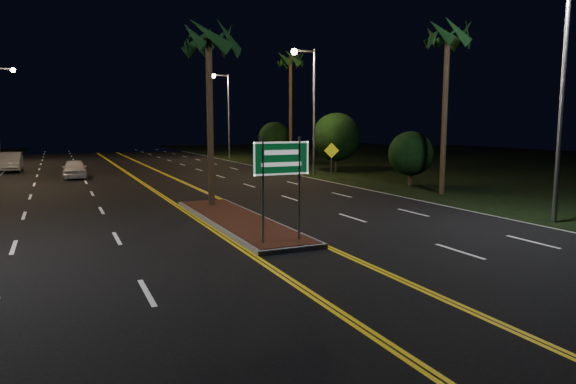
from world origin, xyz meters
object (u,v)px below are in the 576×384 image
streetlight_left_far (1,103)px  warning_sign (331,156)px  median_island (237,220)px  shrub_far (275,138)px  palm_right_near (448,36)px  streetlight_right_far (225,106)px  car_near (74,167)px  streetlight_right_mid (309,97)px  shrub_near (411,154)px  palm_median (208,40)px  highway_sign (281,168)px  shrub_mid (336,137)px  streetlight_right_near (557,71)px  palm_right_far (291,61)px  car_far (10,160)px

streetlight_left_far → warning_sign: bearing=-48.9°
median_island → shrub_far: (13.80, 29.00, 2.25)m
warning_sign → shrub_far: bearing=96.3°
palm_right_near → streetlight_left_far: bearing=124.2°
median_island → streetlight_right_far: (10.61, 35.00, 5.57)m
median_island → car_near: (-5.04, 20.12, 0.68)m
streetlight_right_mid → palm_right_near: bearing=-81.1°
shrub_far → shrub_near: bearing=-90.8°
palm_median → car_near: size_ratio=1.81×
streetlight_right_far → shrub_near: bearing=-84.1°
highway_sign → car_near: highway_sign is taller
shrub_mid → warning_sign: (-3.04, -4.70, -1.13)m
median_island → car_near: bearing=104.1°
streetlight_left_far → palm_right_near: palm_right_near is taller
shrub_near → car_near: bearing=144.7°
streetlight_right_near → car_near: bearing=121.9°
median_island → shrub_near: bearing=27.4°
streetlight_right_far → palm_median: bearing=-108.6°
highway_sign → palm_right_far: (12.80, 27.20, 6.74)m
car_far → car_near: bearing=-59.6°
car_far → warning_sign: (20.46, -15.56, 0.72)m
highway_sign → palm_right_far: 30.81m
streetlight_right_mid → streetlight_right_far: (0.00, 20.00, 0.00)m
highway_sign → shrub_mid: (14.00, 21.20, 0.32)m
streetlight_right_mid → palm_right_far: palm_right_far is taller
streetlight_right_near → palm_right_far: bearing=85.5°
streetlight_left_far → shrub_far: size_ratio=2.27×
palm_median → median_island: bearing=-90.0°
streetlight_right_mid → car_near: size_ratio=1.96×
palm_right_far → shrub_mid: palm_right_far is taller
shrub_mid → warning_sign: shrub_mid is taller
palm_median → car_far: 26.92m
streetlight_right_mid → shrub_near: size_ratio=2.73×
median_island → palm_median: (0.00, 3.50, 7.19)m
streetlight_right_mid → car_near: 17.18m
palm_right_near → median_island: bearing=-166.5°
streetlight_left_far → warning_sign: (21.58, -24.70, -4.06)m
streetlight_left_far → car_far: 10.37m
palm_right_far → shrub_near: 17.56m
streetlight_left_far → streetlight_right_near: 47.06m
palm_right_near → car_far: (-22.00, 24.86, -7.34)m
car_near → palm_median: bearing=-71.4°
streetlight_right_far → shrub_mid: 18.55m
median_island → palm_median: size_ratio=1.23×
streetlight_right_far → streetlight_left_far: bearing=174.6°
streetlight_right_near → median_island: bearing=154.8°
streetlight_right_mid → warning_sign: size_ratio=3.66×
car_far → warning_sign: size_ratio=2.13×
warning_sign → palm_right_far: bearing=96.2°
median_island → shrub_far: shrub_far is taller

